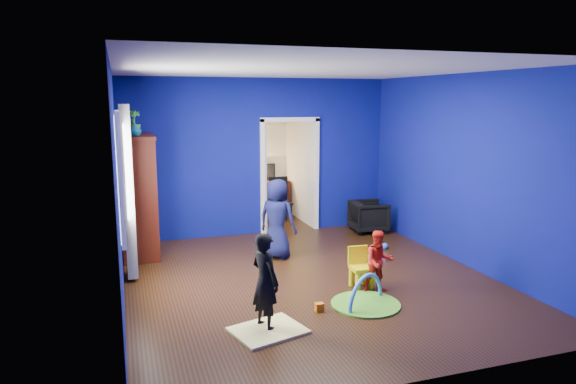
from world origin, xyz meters
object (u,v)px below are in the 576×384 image
object	(u,v)px
child_navy	(277,219)
vase	(135,130)
toddler_red	(379,261)
crt_tv	(140,193)
tv_armoire	(138,196)
folding_chair	(281,202)
play_mat	(366,304)
hopper_ball	(270,242)
armchair	(369,216)
child_black	(265,281)
kid_chair	(362,270)
study_desk	(268,197)

from	to	relation	value
child_navy	vase	size ratio (longest dim) A/B	6.52
toddler_red	crt_tv	xyz separation A→B (m)	(-2.88, 2.70, 0.61)
tv_armoire	folding_chair	distance (m)	3.12
crt_tv	play_mat	bearing A→B (deg)	-50.58
child_navy	hopper_ball	distance (m)	0.52
armchair	tv_armoire	world-z (taller)	tv_armoire
vase	crt_tv	size ratio (longest dim) A/B	0.28
child_black	folding_chair	world-z (taller)	child_black
hopper_ball	child_navy	bearing A→B (deg)	-78.69
child_navy	hopper_ball	size ratio (longest dim) A/B	3.39
child_black	play_mat	world-z (taller)	child_black
kid_chair	folding_chair	distance (m)	3.76
vase	tv_armoire	size ratio (longest dim) A/B	0.10
child_black	toddler_red	world-z (taller)	child_black
armchair	toddler_red	size ratio (longest dim) A/B	0.79
study_desk	tv_armoire	bearing A→B (deg)	-141.73
crt_tv	study_desk	size ratio (longest dim) A/B	0.80
crt_tv	hopper_ball	world-z (taller)	crt_tv
toddler_red	folding_chair	world-z (taller)	folding_chair
child_navy	crt_tv	size ratio (longest dim) A/B	1.83
folding_chair	tv_armoire	bearing A→B (deg)	-155.88
kid_chair	folding_chair	size ratio (longest dim) A/B	0.54
crt_tv	hopper_ball	size ratio (longest dim) A/B	1.85
armchair	hopper_ball	world-z (taller)	armchair
child_navy	hopper_ball	xyz separation A→B (m)	(-0.05, 0.25, -0.45)
child_navy	folding_chair	bearing A→B (deg)	-65.44
kid_chair	study_desk	world-z (taller)	study_desk
child_black	tv_armoire	size ratio (longest dim) A/B	0.56
child_navy	study_desk	bearing A→B (deg)	-59.78
play_mat	folding_chair	xyz separation A→B (m)	(0.26, 4.32, 0.45)
vase	folding_chair	bearing A→B (deg)	29.00
study_desk	folding_chair	bearing A→B (deg)	-90.00
child_navy	kid_chair	world-z (taller)	child_navy
child_black	child_navy	bearing A→B (deg)	-42.66
armchair	vase	world-z (taller)	vase
kid_chair	play_mat	size ratio (longest dim) A/B	0.58
crt_tv	hopper_ball	xyz separation A→B (m)	(1.99, -0.61, -0.83)
vase	folding_chair	distance (m)	3.59
armchair	study_desk	world-z (taller)	study_desk
toddler_red	kid_chair	world-z (taller)	toddler_red
study_desk	crt_tv	bearing A→B (deg)	-141.33
tv_armoire	play_mat	bearing A→B (deg)	-50.14
vase	study_desk	size ratio (longest dim) A/B	0.22
hopper_ball	study_desk	size ratio (longest dim) A/B	0.43
armchair	vase	xyz separation A→B (m)	(-4.24, -0.46, 1.76)
armchair	tv_armoire	xyz separation A→B (m)	(-4.24, -0.16, 0.68)
toddler_red	hopper_ball	size ratio (longest dim) A/B	2.19
child_black	hopper_ball	size ratio (longest dim) A/B	2.89
armchair	folding_chair	xyz separation A→B (m)	(-1.42, 1.10, 0.16)
kid_chair	play_mat	world-z (taller)	kid_chair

